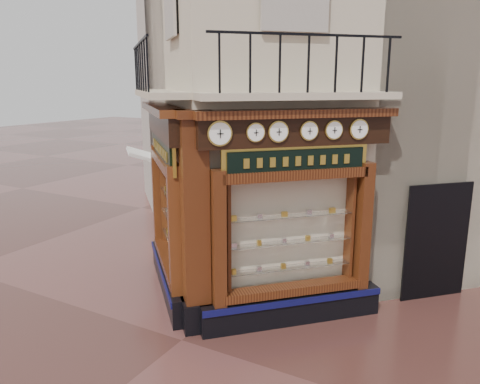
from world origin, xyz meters
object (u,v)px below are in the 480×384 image
Objects in this scene: corner_pilaster at (195,227)px; signboard_right at (297,160)px; clock_d at (309,131)px; clock_e at (334,130)px; clock_f at (359,129)px; signboard_left at (163,149)px; clock_b at (256,132)px; clock_a at (220,134)px; clock_c at (278,132)px; awning at (147,246)px.

corner_pilaster is 2.04× the size of signboard_right.
clock_d is 1.00× the size of clock_e.
corner_pilaster is 11.00× the size of clock_f.
signboard_left is 1.15× the size of signboard_right.
clock_f reaches higher than signboard_left.
signboard_right is (0.48, 0.64, -0.52)m from clock_b.
clock_b is (0.98, 0.38, 1.67)m from corner_pilaster.
signboard_right is (2.92, 0.00, 0.00)m from signboard_left.
clock_f is (1.77, 1.77, -0.00)m from clock_a.
clock_e reaches higher than clock_b.
signboard_right is at bearing 170.01° from clock_e.
clock_d is (0.68, 0.68, -0.00)m from clock_b.
clock_a is at bearing -180.00° from clock_c.
clock_a is 0.18× the size of signboard_left.
awning is (-4.66, 2.59, -3.62)m from clock_b.
clock_c is at bearing -164.24° from signboard_right.
signboard_left is (-3.79, -0.71, -0.52)m from clock_f.
signboard_left is at bearing 127.57° from clock_c.
clock_b is at bearing -180.00° from clock_d.
clock_b is at bearing 0.00° from clock_a.
signboard_left is at bearing 141.06° from clock_e.
corner_pilaster is 9.62× the size of clock_a.
clock_a is 1.14× the size of clock_f.
clock_f is at bearing 0.00° from clock_d.
clock_a is 1.15× the size of clock_c.
awning is at bearing 99.46° from clock_a.
clock_d is 0.92× the size of clock_f.
clock_a is at bearing -180.00° from clock_d.
signboard_left is (2.22, -1.96, 3.10)m from awning.
signboard_right is (0.91, 1.06, -0.52)m from clock_a.
clock_c is 2.80m from signboard_left.
clock_b is 0.97× the size of clock_e.
corner_pilaster is 11.03× the size of clock_c.
clock_e reaches higher than signboard_right.
clock_e is (1.98, 1.38, 1.67)m from corner_pilaster.
signboard_left is 2.92m from signboard_right.
clock_a reaches higher than clock_d.
clock_f is (0.34, 0.34, 0.00)m from clock_e.
clock_c is 6.55m from awning.
corner_pilaster is 12.36× the size of clock_b.
corner_pilaster is at bearing -169.75° from signboard_left.
clock_c is at bearing -160.08° from awning.
clock_f is 0.16× the size of signboard_left.
clock_f is 0.19× the size of signboard_right.
signboard_left reaches higher than awning.
clock_c is 1.02m from clock_e.
corner_pilaster is 1.76m from clock_a.
corner_pilaster is 12.00× the size of clock_e.
clock_f is at bearing -5.67° from signboard_right.
clock_f reaches higher than clock_b.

